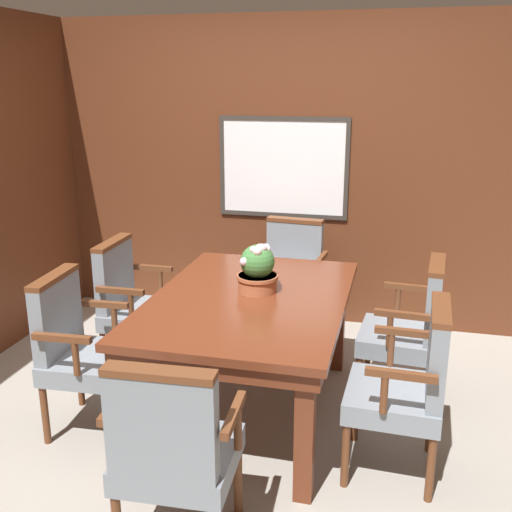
% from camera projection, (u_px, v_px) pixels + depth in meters
% --- Properties ---
extents(ground_plane, '(14.00, 14.00, 0.00)m').
position_uv_depth(ground_plane, '(214.00, 427.00, 3.51)').
color(ground_plane, '#A39E93').
extents(wall_back, '(7.20, 0.08, 2.45)m').
position_uv_depth(wall_back, '(279.00, 173.00, 4.86)').
color(wall_back, '#5B2D19').
rests_on(wall_back, ground_plane).
extents(dining_table, '(1.11, 1.62, 0.75)m').
position_uv_depth(dining_table, '(250.00, 312.00, 3.49)').
color(dining_table, maroon).
rests_on(dining_table, ground_plane).
extents(chair_head_far, '(0.56, 0.51, 0.93)m').
position_uv_depth(chair_head_far, '(290.00, 274.00, 4.64)').
color(chair_head_far, brown).
rests_on(chair_head_far, ground_plane).
extents(chair_left_near, '(0.50, 0.55, 0.93)m').
position_uv_depth(chair_left_near, '(80.00, 346.00, 3.39)').
color(chair_left_near, brown).
rests_on(chair_left_near, ground_plane).
extents(chair_right_far, '(0.50, 0.56, 0.93)m').
position_uv_depth(chair_right_far, '(411.00, 325.00, 3.67)').
color(chair_right_far, brown).
rests_on(chair_right_far, ground_plane).
extents(chair_head_near, '(0.55, 0.50, 0.93)m').
position_uv_depth(chair_head_near, '(173.00, 447.00, 2.46)').
color(chair_head_near, brown).
rests_on(chair_head_near, ground_plane).
extents(chair_right_near, '(0.49, 0.54, 0.93)m').
position_uv_depth(chair_right_near, '(409.00, 382.00, 2.98)').
color(chair_right_near, brown).
rests_on(chair_right_near, ground_plane).
extents(chair_left_far, '(0.48, 0.54, 0.93)m').
position_uv_depth(chair_left_far, '(133.00, 301.00, 4.08)').
color(chair_left_far, brown).
rests_on(chair_left_far, ground_plane).
extents(potted_plant, '(0.25, 0.25, 0.30)m').
position_uv_depth(potted_plant, '(258.00, 270.00, 3.51)').
color(potted_plant, '#B2603D').
rests_on(potted_plant, dining_table).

